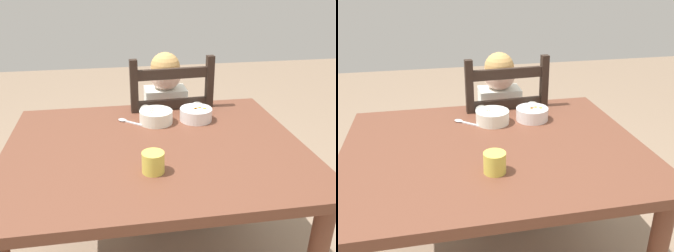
% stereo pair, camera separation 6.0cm
% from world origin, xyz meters
% --- Properties ---
extents(dining_table, '(1.19, 0.96, 0.70)m').
position_xyz_m(dining_table, '(0.00, 0.00, 0.61)').
color(dining_table, brown).
rests_on(dining_table, ground).
extents(dining_chair, '(0.44, 0.44, 0.96)m').
position_xyz_m(dining_chair, '(0.13, 0.53, 0.46)').
color(dining_chair, black).
rests_on(dining_chair, ground).
extents(child_figure, '(0.32, 0.31, 0.96)m').
position_xyz_m(child_figure, '(0.13, 0.52, 0.63)').
color(child_figure, white).
rests_on(child_figure, ground).
extents(bowl_of_peas, '(0.15, 0.15, 0.06)m').
position_xyz_m(bowl_of_peas, '(0.03, 0.23, 0.73)').
color(bowl_of_peas, white).
rests_on(bowl_of_peas, dining_table).
extents(bowl_of_carrots, '(0.15, 0.15, 0.06)m').
position_xyz_m(bowl_of_carrots, '(0.22, 0.23, 0.73)').
color(bowl_of_carrots, white).
rests_on(bowl_of_carrots, dining_table).
extents(spoon, '(0.12, 0.11, 0.01)m').
position_xyz_m(spoon, '(-0.10, 0.26, 0.71)').
color(spoon, silver).
rests_on(spoon, dining_table).
extents(drinking_cup, '(0.08, 0.08, 0.08)m').
position_xyz_m(drinking_cup, '(-0.03, -0.20, 0.74)').
color(drinking_cup, '#DCCE51').
rests_on(drinking_cup, dining_table).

